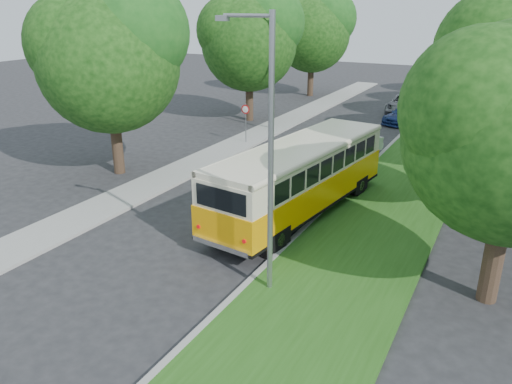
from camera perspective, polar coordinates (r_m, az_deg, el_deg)
The scene contains 13 objects.
ground at distance 19.24m, azimuth -6.69°, elevation -4.43°, with size 120.00×120.00×0.00m, color #252527.
curb at distance 21.85m, azimuth 8.64°, elevation -1.17°, with size 0.20×70.00×0.15m, color gray.
grass_verge at distance 21.28m, azimuth 14.60°, elevation -2.27°, with size 4.50×70.00×0.13m, color #235015.
sidewalk at distance 25.62m, azimuth -9.33°, elevation 2.07°, with size 2.20×70.00×0.12m, color gray.
treeline at distance 33.06m, azimuth 16.34°, elevation 16.10°, with size 24.27×41.91×9.46m.
lamppost_near at distance 13.66m, azimuth 1.36°, elevation 4.73°, with size 1.71×0.16×8.00m.
lamppost_far at distance 33.90m, azimuth 1.85°, elevation 13.89°, with size 1.71×0.16×7.50m.
warning_sign at distance 30.68m, azimuth -1.20°, elevation 8.62°, with size 0.56×0.10×2.50m.
vintage_bus at distance 20.11m, azimuth 5.05°, elevation 1.43°, with size 2.63×10.22×3.04m, color #FFA708, non-canonical shape.
car_silver at distance 26.15m, azimuth 10.13°, elevation 3.74°, with size 1.52×3.78×1.29m, color #AAA9AE.
car_white at distance 28.59m, azimuth 11.00°, elevation 5.20°, with size 1.42×4.06×1.34m, color silver.
car_blue at distance 38.01m, azimuth 16.67°, elevation 8.43°, with size 1.70×4.19×1.22m, color navy.
car_grey at distance 41.43m, azimuth 16.79°, elevation 9.59°, with size 2.51×5.45×1.52m, color slate.
Camera 1 is at (10.04, -14.27, 8.13)m, focal length 35.00 mm.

